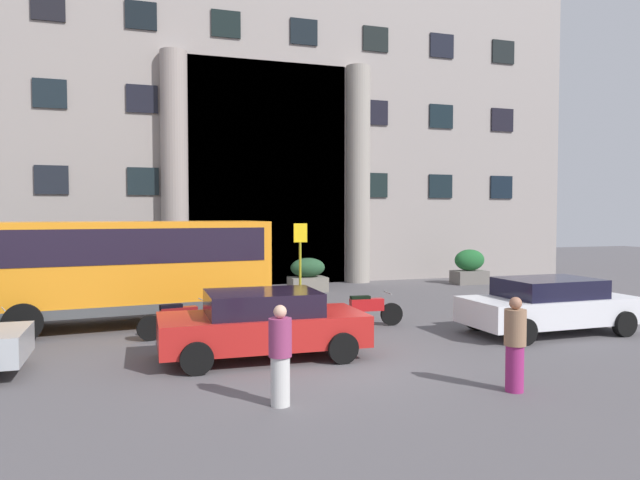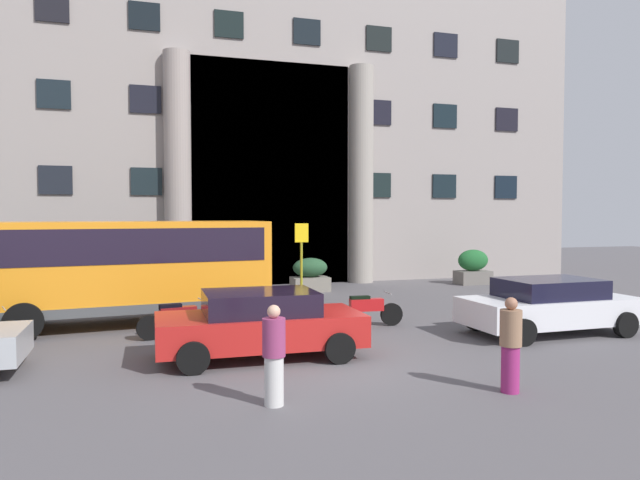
{
  "view_description": "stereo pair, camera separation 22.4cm",
  "coord_description": "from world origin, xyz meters",
  "px_view_note": "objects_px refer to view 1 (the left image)",
  "views": [
    {
      "loc": [
        -3.74,
        -10.81,
        2.97
      ],
      "look_at": [
        1.13,
        4.18,
        2.27
      ],
      "focal_mm": 32.67,
      "sensor_mm": 36.0,
      "label": 1
    },
    {
      "loc": [
        -3.53,
        -10.88,
        2.97
      ],
      "look_at": [
        1.13,
        4.18,
        2.27
      ],
      "focal_mm": 32.67,
      "sensor_mm": 36.0,
      "label": 2
    }
  ],
  "objects_px": {
    "parked_compact_extra": "(263,323)",
    "pedestrian_child_trailing": "(280,356)",
    "hedge_planter_far_east": "(136,279)",
    "hedge_planter_east": "(469,267)",
    "motorcycle_near_kerb": "(365,309)",
    "scooter_by_planter": "(177,319)",
    "hedge_planter_west": "(308,275)",
    "pedestrian_woman_with_bag": "(515,344)",
    "orange_minibus": "(130,263)",
    "bus_stop_sign": "(300,255)",
    "parked_sedan_far": "(549,305)",
    "hedge_planter_entrance_left": "(9,281)"
  },
  "relations": [
    {
      "from": "motorcycle_near_kerb",
      "to": "pedestrian_woman_with_bag",
      "type": "bearing_deg",
      "value": -83.84
    },
    {
      "from": "bus_stop_sign",
      "to": "parked_compact_extra",
      "type": "height_order",
      "value": "bus_stop_sign"
    },
    {
      "from": "bus_stop_sign",
      "to": "hedge_planter_west",
      "type": "height_order",
      "value": "bus_stop_sign"
    },
    {
      "from": "bus_stop_sign",
      "to": "hedge_planter_entrance_left",
      "type": "relative_size",
      "value": 1.44
    },
    {
      "from": "hedge_planter_east",
      "to": "parked_compact_extra",
      "type": "relative_size",
      "value": 0.35
    },
    {
      "from": "scooter_by_planter",
      "to": "pedestrian_woman_with_bag",
      "type": "height_order",
      "value": "pedestrian_woman_with_bag"
    },
    {
      "from": "hedge_planter_west",
      "to": "pedestrian_woman_with_bag",
      "type": "relative_size",
      "value": 0.88
    },
    {
      "from": "pedestrian_child_trailing",
      "to": "hedge_planter_east",
      "type": "bearing_deg",
      "value": 179.35
    },
    {
      "from": "hedge_planter_east",
      "to": "parked_compact_extra",
      "type": "height_order",
      "value": "hedge_planter_east"
    },
    {
      "from": "hedge_planter_entrance_left",
      "to": "bus_stop_sign",
      "type": "bearing_deg",
      "value": -20.58
    },
    {
      "from": "pedestrian_woman_with_bag",
      "to": "hedge_planter_east",
      "type": "bearing_deg",
      "value": -2.28
    },
    {
      "from": "bus_stop_sign",
      "to": "hedge_planter_west",
      "type": "bearing_deg",
      "value": 69.56
    },
    {
      "from": "orange_minibus",
      "to": "scooter_by_planter",
      "type": "height_order",
      "value": "orange_minibus"
    },
    {
      "from": "bus_stop_sign",
      "to": "hedge_planter_east",
      "type": "relative_size",
      "value": 1.82
    },
    {
      "from": "hedge_planter_far_east",
      "to": "parked_compact_extra",
      "type": "relative_size",
      "value": 0.51
    },
    {
      "from": "bus_stop_sign",
      "to": "hedge_planter_east",
      "type": "bearing_deg",
      "value": 23.32
    },
    {
      "from": "orange_minibus",
      "to": "hedge_planter_far_east",
      "type": "xyz_separation_m",
      "value": [
        0.19,
        5.19,
        -0.97
      ]
    },
    {
      "from": "hedge_planter_far_east",
      "to": "parked_compact_extra",
      "type": "bearing_deg",
      "value": -76.19
    },
    {
      "from": "hedge_planter_west",
      "to": "pedestrian_woman_with_bag",
      "type": "bearing_deg",
      "value": -91.56
    },
    {
      "from": "orange_minibus",
      "to": "scooter_by_planter",
      "type": "distance_m",
      "value": 2.65
    },
    {
      "from": "parked_compact_extra",
      "to": "orange_minibus",
      "type": "bearing_deg",
      "value": 120.35
    },
    {
      "from": "scooter_by_planter",
      "to": "hedge_planter_far_east",
      "type": "bearing_deg",
      "value": 86.95
    },
    {
      "from": "hedge_planter_east",
      "to": "parked_sedan_far",
      "type": "xyz_separation_m",
      "value": [
        -3.8,
        -9.55,
        0.0
      ]
    },
    {
      "from": "hedge_planter_east",
      "to": "parked_sedan_far",
      "type": "bearing_deg",
      "value": -111.69
    },
    {
      "from": "pedestrian_woman_with_bag",
      "to": "pedestrian_child_trailing",
      "type": "distance_m",
      "value": 3.94
    },
    {
      "from": "hedge_planter_far_east",
      "to": "pedestrian_child_trailing",
      "type": "xyz_separation_m",
      "value": [
        2.02,
        -12.86,
        0.1
      ]
    },
    {
      "from": "parked_compact_extra",
      "to": "pedestrian_child_trailing",
      "type": "bearing_deg",
      "value": -96.37
    },
    {
      "from": "bus_stop_sign",
      "to": "hedge_planter_west",
      "type": "xyz_separation_m",
      "value": [
        1.31,
        3.51,
        -1.03
      ]
    },
    {
      "from": "orange_minibus",
      "to": "motorcycle_near_kerb",
      "type": "distance_m",
      "value": 6.39
    },
    {
      "from": "hedge_planter_entrance_left",
      "to": "hedge_planter_far_east",
      "type": "bearing_deg",
      "value": 5.03
    },
    {
      "from": "orange_minibus",
      "to": "bus_stop_sign",
      "type": "relative_size",
      "value": 2.77
    },
    {
      "from": "hedge_planter_east",
      "to": "motorcycle_near_kerb",
      "type": "bearing_deg",
      "value": -136.76
    },
    {
      "from": "motorcycle_near_kerb",
      "to": "scooter_by_planter",
      "type": "xyz_separation_m",
      "value": [
        -4.83,
        0.09,
        -0.0
      ]
    },
    {
      "from": "motorcycle_near_kerb",
      "to": "scooter_by_planter",
      "type": "bearing_deg",
      "value": -177.08
    },
    {
      "from": "motorcycle_near_kerb",
      "to": "hedge_planter_west",
      "type": "bearing_deg",
      "value": 89.26
    },
    {
      "from": "hedge_planter_entrance_left",
      "to": "parked_compact_extra",
      "type": "height_order",
      "value": "hedge_planter_entrance_left"
    },
    {
      "from": "motorcycle_near_kerb",
      "to": "pedestrian_child_trailing",
      "type": "relative_size",
      "value": 1.28
    },
    {
      "from": "parked_sedan_far",
      "to": "pedestrian_child_trailing",
      "type": "xyz_separation_m",
      "value": [
        -7.71,
        -3.29,
        0.07
      ]
    },
    {
      "from": "parked_compact_extra",
      "to": "motorcycle_near_kerb",
      "type": "bearing_deg",
      "value": 37.29
    },
    {
      "from": "orange_minibus",
      "to": "parked_sedan_far",
      "type": "bearing_deg",
      "value": -29.73
    },
    {
      "from": "orange_minibus",
      "to": "bus_stop_sign",
      "type": "height_order",
      "value": "orange_minibus"
    },
    {
      "from": "bus_stop_sign",
      "to": "parked_compact_extra",
      "type": "distance_m",
      "value": 6.67
    },
    {
      "from": "parked_sedan_far",
      "to": "scooter_by_planter",
      "type": "bearing_deg",
      "value": 164.76
    },
    {
      "from": "bus_stop_sign",
      "to": "parked_compact_extra",
      "type": "xyz_separation_m",
      "value": [
        -2.56,
        -6.09,
        -0.94
      ]
    },
    {
      "from": "parked_sedan_far",
      "to": "hedge_planter_east",
      "type": "bearing_deg",
      "value": 67.45
    },
    {
      "from": "hedge_planter_far_east",
      "to": "hedge_planter_east",
      "type": "height_order",
      "value": "hedge_planter_east"
    },
    {
      "from": "hedge_planter_far_east",
      "to": "parked_compact_extra",
      "type": "distance_m",
      "value": 10.1
    },
    {
      "from": "hedge_planter_far_east",
      "to": "hedge_planter_east",
      "type": "relative_size",
      "value": 1.47
    },
    {
      "from": "parked_sedan_far",
      "to": "scooter_by_planter",
      "type": "distance_m",
      "value": 9.15
    },
    {
      "from": "orange_minibus",
      "to": "scooter_by_planter",
      "type": "relative_size",
      "value": 3.79
    }
  ]
}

